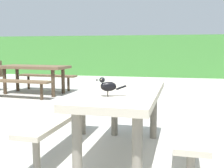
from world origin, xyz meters
The scene contains 5 objects.
ground_plane centered at (0.00, 0.00, 0.00)m, with size 60.00×60.00×0.00m, color #B7B5AD.
hedge_wall centered at (0.00, 9.82, 0.86)m, with size 28.00×2.23×1.72m, color #428438.
picnic_table_foreground centered at (-0.07, 0.20, 0.56)m, with size 1.72×1.82×0.74m.
bird_grackle centered at (-0.14, -0.23, 0.84)m, with size 0.27×0.15×0.18m.
picnic_table_mid_right centered at (-3.08, 3.83, 0.56)m, with size 1.85×1.81×0.74m.
Camera 1 is at (0.46, -2.69, 1.19)m, focal length 44.22 mm.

